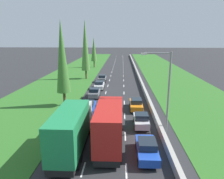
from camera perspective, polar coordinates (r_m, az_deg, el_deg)
ground_plane at (r=60.72m, az=1.47°, el=4.24°), size 300.00×300.00×0.00m
grass_verge_left at (r=62.29m, az=-10.28°, el=4.29°), size 14.00×140.00×0.04m
grass_verge_right at (r=62.09m, az=14.86°, el=4.01°), size 14.00×140.00×0.04m
median_barrier at (r=60.79m, az=6.87°, el=4.57°), size 0.44×120.00×0.85m
lane_markings at (r=60.72m, az=1.47°, el=4.25°), size 3.64×116.00×0.01m
blue_sedan_right_lane at (r=19.64m, az=9.45°, el=-15.55°), size 1.82×4.50×1.64m
green_box_truck_left_lane at (r=20.17m, az=-10.81°, el=-10.40°), size 2.46×9.40×4.18m
blue_sedan_left_lane_third at (r=30.05m, az=-6.45°, el=-4.69°), size 1.82×4.50×1.64m
grey_hatchback_left_lane at (r=37.16m, az=-4.80°, el=-0.91°), size 1.74×3.90×1.72m
red_box_truck_centre_lane at (r=20.92m, az=-0.63°, el=-9.21°), size 2.46×9.40×4.18m
silver_hatchback_right_lane at (r=25.46m, az=7.94°, el=-8.23°), size 1.74×3.90×1.72m
orange_sedan_right_lane at (r=31.24m, az=6.55°, el=-3.95°), size 1.82×4.50×1.64m
white_sedan_left_lane at (r=43.17m, az=-3.46°, el=1.22°), size 1.82×4.50×1.64m
grey_hatchback_left_lane_sixth at (r=49.96m, az=-2.66°, el=3.04°), size 1.74×3.90×1.72m
poplar_tree_second at (r=32.30m, az=-13.43°, el=8.60°), size 2.13×2.13×13.00m
poplar_tree_third at (r=53.32m, az=-7.31°, el=11.82°), size 2.17×2.17×14.65m
poplar_tree_fourth at (r=73.69m, az=-4.96°, el=10.80°), size 2.06×2.06×10.27m
street_light_mast at (r=23.13m, az=14.40°, el=0.60°), size 3.20×0.28×9.00m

